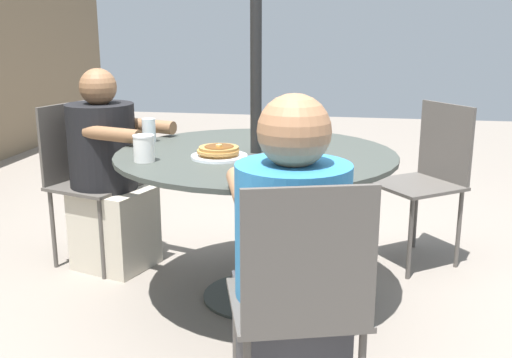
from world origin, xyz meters
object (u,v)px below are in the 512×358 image
(syrup_bottle, at_px, (278,120))
(drinking_glass_a, at_px, (149,130))
(patio_chair_east, at_px, (300,297))
(pancake_plate_a, at_px, (219,153))
(patio_chair_north, at_px, (84,173))
(patio_chair_south, at_px, (428,173))
(coffee_cup, at_px, (144,148))
(diner_north, at_px, (108,180))
(pancake_plate_b, at_px, (277,136))
(patio_table, at_px, (256,180))
(diner_east, at_px, (290,277))
(pancake_plate_c, at_px, (267,167))

(syrup_bottle, distance_m, drinking_glass_a, 0.73)
(patio_chair_east, relative_size, pancake_plate_a, 3.53)
(patio_chair_north, xyz_separation_m, patio_chair_south, (0.33, -1.87, 0.00))
(patio_chair_east, bearing_deg, pancake_plate_a, 100.37)
(coffee_cup, xyz_separation_m, drinking_glass_a, (0.43, 0.13, 0.00))
(diner_north, bearing_deg, pancake_plate_b, 111.58)
(patio_table, distance_m, syrup_bottle, 0.62)
(patio_table, bearing_deg, pancake_plate_a, 135.48)
(diner_east, height_order, pancake_plate_a, diner_east)
(patio_table, xyz_separation_m, syrup_bottle, (0.59, -0.02, 0.19))
(patio_table, bearing_deg, diner_north, 72.80)
(patio_table, bearing_deg, syrup_bottle, -1.84)
(pancake_plate_c, relative_size, drinking_glass_a, 2.14)
(drinking_glass_a, bearing_deg, syrup_bottle, -54.23)
(diner_north, distance_m, patio_chair_east, 1.74)
(diner_north, xyz_separation_m, pancake_plate_a, (-0.41, -0.72, 0.26))
(patio_chair_east, relative_size, coffee_cup, 7.68)
(patio_chair_north, bearing_deg, pancake_plate_c, 76.13)
(coffee_cup, height_order, drinking_glass_a, drinking_glass_a)
(coffee_cup, bearing_deg, diner_north, 37.85)
(pancake_plate_b, bearing_deg, drinking_glass_a, 105.75)
(patio_table, height_order, pancake_plate_b, pancake_plate_b)
(drinking_glass_a, bearing_deg, patio_table, -105.45)
(coffee_cup, bearing_deg, diner_east, -129.81)
(pancake_plate_a, bearing_deg, patio_chair_south, -51.42)
(patio_chair_north, xyz_separation_m, pancake_plate_b, (0.02, -1.07, 0.23))
(patio_chair_east, bearing_deg, syrup_bottle, 83.28)
(diner_north, height_order, pancake_plate_b, diner_north)
(coffee_cup, bearing_deg, pancake_plate_a, -67.92)
(diner_north, relative_size, pancake_plate_a, 4.33)
(diner_north, bearing_deg, syrup_bottle, 127.33)
(pancake_plate_c, bearing_deg, patio_chair_north, 58.92)
(patio_table, height_order, pancake_plate_c, pancake_plate_c)
(pancake_plate_a, relative_size, pancake_plate_b, 1.00)
(patio_chair_south, bearing_deg, syrup_bottle, 56.91)
(pancake_plate_b, xyz_separation_m, syrup_bottle, (0.25, 0.03, 0.04))
(patio_chair_east, height_order, diner_east, diner_east)
(syrup_bottle, relative_size, drinking_glass_a, 1.29)
(pancake_plate_c, bearing_deg, pancake_plate_b, 4.86)
(pancake_plate_c, bearing_deg, pancake_plate_a, 48.60)
(diner_north, relative_size, patio_chair_south, 1.22)
(pancake_plate_b, bearing_deg, patio_chair_north, 90.99)
(pancake_plate_a, height_order, pancake_plate_c, pancake_plate_a)
(patio_table, xyz_separation_m, diner_east, (-0.86, -0.27, -0.10))
(patio_chair_north, height_order, pancake_plate_c, patio_chair_north)
(patio_chair_north, bearing_deg, pancake_plate_a, 79.57)
(pancake_plate_c, distance_m, coffee_cup, 0.56)
(pancake_plate_a, relative_size, drinking_glass_a, 2.14)
(pancake_plate_c, bearing_deg, diner_east, -162.31)
(pancake_plate_b, relative_size, coffee_cup, 2.17)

